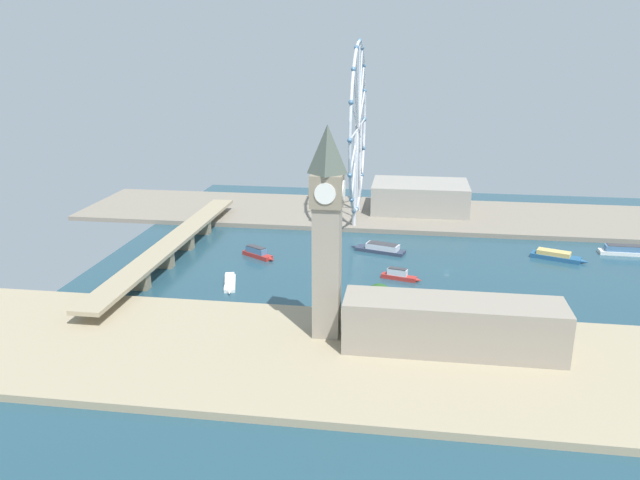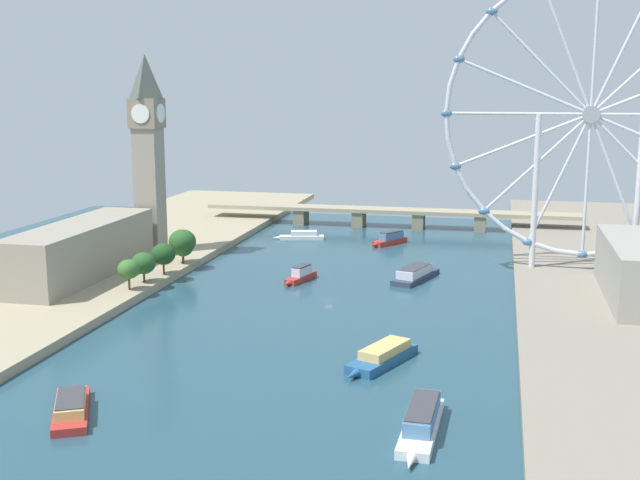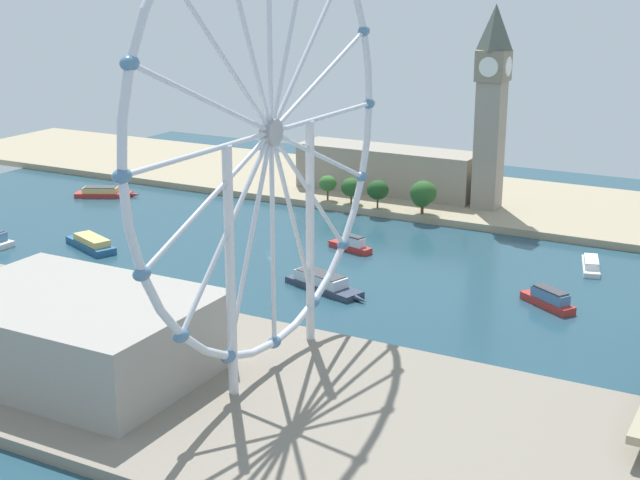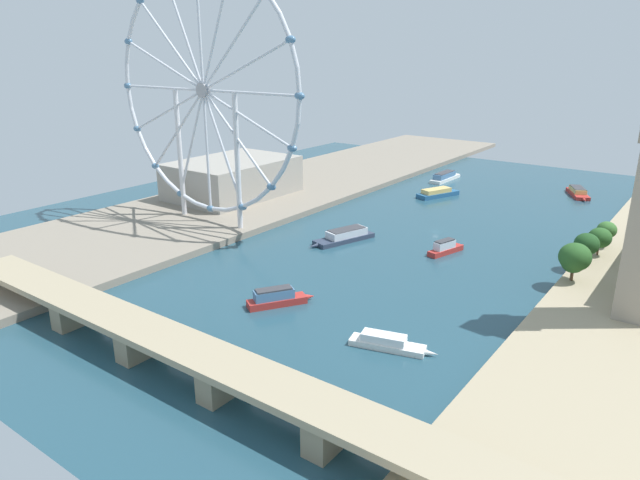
{
  "view_description": "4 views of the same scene",
  "coord_description": "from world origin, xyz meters",
  "px_view_note": "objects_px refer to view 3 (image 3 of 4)",
  "views": [
    {
      "loc": [
        -324.58,
        22.74,
        117.15
      ],
      "look_at": [
        -19.8,
        67.4,
        20.79
      ],
      "focal_mm": 34.68,
      "sensor_mm": 36.0,
      "label": 1
    },
    {
      "loc": [
        58.7,
        -276.66,
        76.09
      ],
      "look_at": [
        -12.49,
        41.28,
        13.78
      ],
      "focal_mm": 45.43,
      "sensor_mm": 36.0,
      "label": 2
    },
    {
      "loc": [
        284.41,
        175.94,
        104.64
      ],
      "look_at": [
        20.88,
        32.95,
        14.99
      ],
      "focal_mm": 51.75,
      "sensor_mm": 36.0,
      "label": 3
    },
    {
      "loc": [
        -109.68,
        242.81,
        83.17
      ],
      "look_at": [
        21.58,
        64.22,
        8.71
      ],
      "focal_mm": 32.08,
      "sensor_mm": 36.0,
      "label": 4
    }
  ],
  "objects_px": {
    "ferris_wheel": "(271,135)",
    "tour_boat_0": "(323,283)",
    "tour_boat_3": "(350,244)",
    "clock_tower": "(491,104)",
    "tour_boat_5": "(103,192)",
    "riverside_hall": "(74,333)",
    "tour_boat_1": "(591,264)",
    "tour_boat_4": "(548,299)",
    "tour_boat_2": "(90,243)",
    "parliament_block": "(387,170)"
  },
  "relations": [
    {
      "from": "riverside_hall",
      "to": "tour_boat_0",
      "type": "distance_m",
      "value": 96.27
    },
    {
      "from": "clock_tower",
      "to": "riverside_hall",
      "type": "bearing_deg",
      "value": -10.55
    },
    {
      "from": "ferris_wheel",
      "to": "riverside_hall",
      "type": "relative_size",
      "value": 1.75
    },
    {
      "from": "clock_tower",
      "to": "riverside_hall",
      "type": "xyz_separation_m",
      "value": [
        212.66,
        -39.61,
        -34.86
      ]
    },
    {
      "from": "tour_boat_0",
      "to": "tour_boat_1",
      "type": "distance_m",
      "value": 98.55
    },
    {
      "from": "tour_boat_2",
      "to": "tour_boat_5",
      "type": "distance_m",
      "value": 83.81
    },
    {
      "from": "riverside_hall",
      "to": "tour_boat_2",
      "type": "relative_size",
      "value": 2.18
    },
    {
      "from": "ferris_wheel",
      "to": "tour_boat_5",
      "type": "distance_m",
      "value": 224.88
    },
    {
      "from": "ferris_wheel",
      "to": "tour_boat_0",
      "type": "bearing_deg",
      "value": -162.61
    },
    {
      "from": "riverside_hall",
      "to": "tour_boat_1",
      "type": "height_order",
      "value": "riverside_hall"
    },
    {
      "from": "tour_boat_0",
      "to": "clock_tower",
      "type": "bearing_deg",
      "value": 99.79
    },
    {
      "from": "ferris_wheel",
      "to": "riverside_hall",
      "type": "height_order",
      "value": "ferris_wheel"
    },
    {
      "from": "tour_boat_0",
      "to": "tour_boat_1",
      "type": "height_order",
      "value": "tour_boat_0"
    },
    {
      "from": "ferris_wheel",
      "to": "tour_boat_4",
      "type": "bearing_deg",
      "value": 149.39
    },
    {
      "from": "clock_tower",
      "to": "tour_boat_3",
      "type": "relative_size",
      "value": 3.97
    },
    {
      "from": "tour_boat_2",
      "to": "tour_boat_4",
      "type": "height_order",
      "value": "tour_boat_4"
    },
    {
      "from": "clock_tower",
      "to": "tour_boat_1",
      "type": "height_order",
      "value": "clock_tower"
    },
    {
      "from": "parliament_block",
      "to": "tour_boat_5",
      "type": "distance_m",
      "value": 133.77
    },
    {
      "from": "tour_boat_3",
      "to": "tour_boat_4",
      "type": "bearing_deg",
      "value": 178.96
    },
    {
      "from": "clock_tower",
      "to": "tour_boat_2",
      "type": "height_order",
      "value": "clock_tower"
    },
    {
      "from": "tour_boat_5",
      "to": "ferris_wheel",
      "type": "bearing_deg",
      "value": -63.8
    },
    {
      "from": "ferris_wheel",
      "to": "tour_boat_5",
      "type": "height_order",
      "value": "ferris_wheel"
    },
    {
      "from": "tour_boat_3",
      "to": "tour_boat_5",
      "type": "bearing_deg",
      "value": 6.96
    },
    {
      "from": "riverside_hall",
      "to": "tour_boat_3",
      "type": "xyz_separation_m",
      "value": [
        -136.85,
        11.3,
        -10.79
      ]
    },
    {
      "from": "tour_boat_3",
      "to": "tour_boat_2",
      "type": "bearing_deg",
      "value": 42.43
    },
    {
      "from": "tour_boat_0",
      "to": "tour_boat_3",
      "type": "bearing_deg",
      "value": 122.78
    },
    {
      "from": "clock_tower",
      "to": "parliament_block",
      "type": "xyz_separation_m",
      "value": [
        -6.62,
        -50.6,
        -34.72
      ]
    },
    {
      "from": "clock_tower",
      "to": "parliament_block",
      "type": "distance_m",
      "value": 61.72
    },
    {
      "from": "riverside_hall",
      "to": "tour_boat_3",
      "type": "relative_size",
      "value": 3.14
    },
    {
      "from": "riverside_hall",
      "to": "tour_boat_1",
      "type": "xyz_separation_m",
      "value": [
        -157.72,
        97.45,
        -11.45
      ]
    },
    {
      "from": "tour_boat_1",
      "to": "tour_boat_4",
      "type": "height_order",
      "value": "tour_boat_4"
    },
    {
      "from": "tour_boat_3",
      "to": "clock_tower",
      "type": "bearing_deg",
      "value": -95.16
    },
    {
      "from": "tour_boat_5",
      "to": "tour_boat_2",
      "type": "bearing_deg",
      "value": -78.99
    },
    {
      "from": "tour_boat_1",
      "to": "tour_boat_5",
      "type": "distance_m",
      "value": 226.53
    },
    {
      "from": "ferris_wheel",
      "to": "tour_boat_2",
      "type": "bearing_deg",
      "value": -117.67
    },
    {
      "from": "tour_boat_0",
      "to": "tour_boat_5",
      "type": "distance_m",
      "value": 165.57
    },
    {
      "from": "riverside_hall",
      "to": "tour_boat_0",
      "type": "height_order",
      "value": "riverside_hall"
    },
    {
      "from": "riverside_hall",
      "to": "tour_boat_2",
      "type": "height_order",
      "value": "riverside_hall"
    },
    {
      "from": "clock_tower",
      "to": "ferris_wheel",
      "type": "height_order",
      "value": "ferris_wheel"
    },
    {
      "from": "riverside_hall",
      "to": "tour_boat_4",
      "type": "distance_m",
      "value": 147.02
    },
    {
      "from": "tour_boat_5",
      "to": "riverside_hall",
      "type": "bearing_deg",
      "value": -77.56
    },
    {
      "from": "clock_tower",
      "to": "ferris_wheel",
      "type": "relative_size",
      "value": 0.72
    },
    {
      "from": "tour_boat_0",
      "to": "tour_boat_5",
      "type": "bearing_deg",
      "value": 174.52
    },
    {
      "from": "ferris_wheel",
      "to": "tour_boat_3",
      "type": "relative_size",
      "value": 5.48
    },
    {
      "from": "ferris_wheel",
      "to": "tour_boat_4",
      "type": "distance_m",
      "value": 116.34
    },
    {
      "from": "tour_boat_4",
      "to": "tour_boat_3",
      "type": "bearing_deg",
      "value": 16.26
    },
    {
      "from": "tour_boat_3",
      "to": "tour_boat_5",
      "type": "height_order",
      "value": "tour_boat_3"
    },
    {
      "from": "clock_tower",
      "to": "tour_boat_1",
      "type": "xyz_separation_m",
      "value": [
        54.94,
        57.84,
        -46.31
      ]
    },
    {
      "from": "tour_boat_2",
      "to": "parliament_block",
      "type": "bearing_deg",
      "value": -95.54
    },
    {
      "from": "tour_boat_4",
      "to": "tour_boat_5",
      "type": "height_order",
      "value": "tour_boat_4"
    }
  ]
}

